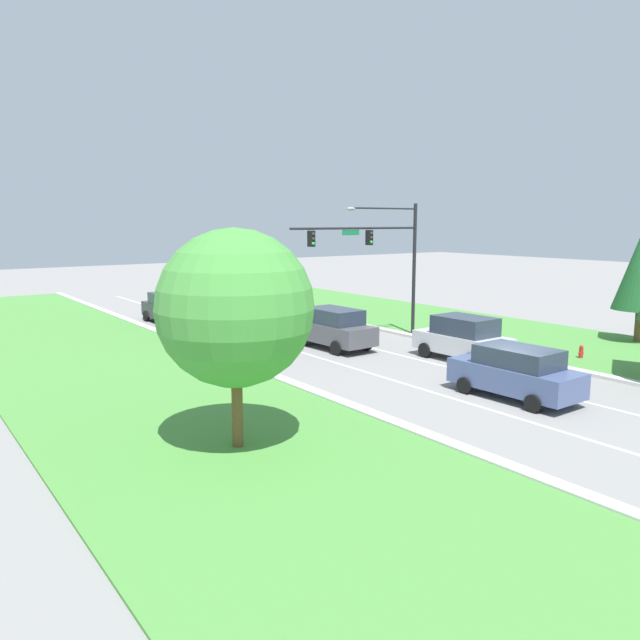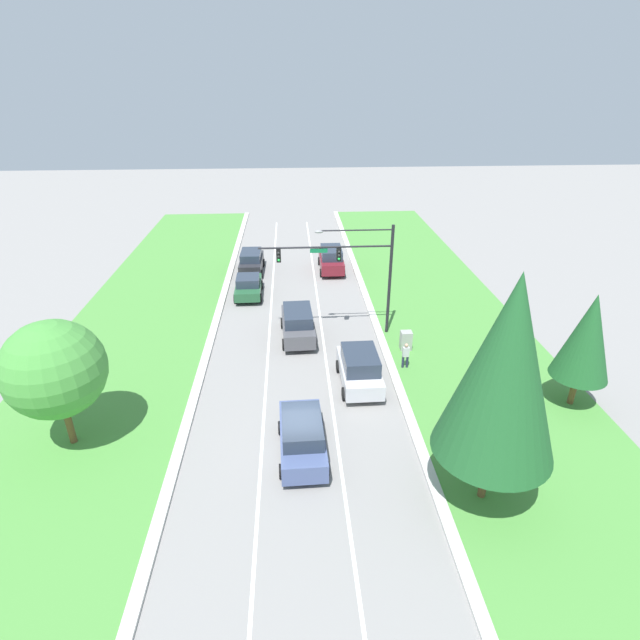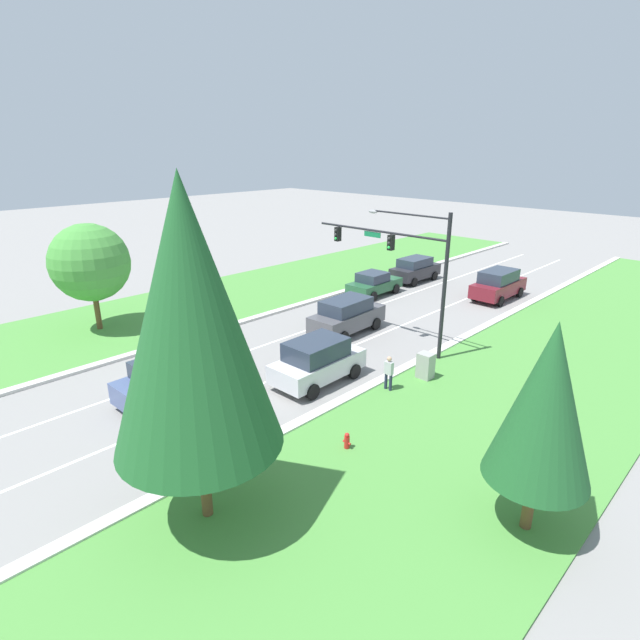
# 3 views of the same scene
# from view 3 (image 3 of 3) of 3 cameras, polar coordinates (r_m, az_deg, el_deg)

# --- Properties ---
(ground_plane) EXTENTS (160.00, 160.00, 0.00)m
(ground_plane) POSITION_cam_3_polar(r_m,az_deg,el_deg) (23.26, -15.99, -8.27)
(ground_plane) COLOR gray
(curb_strip_right) EXTENTS (0.50, 90.00, 0.15)m
(curb_strip_right) POSITION_cam_3_polar(r_m,az_deg,el_deg) (19.08, -7.13, -13.91)
(curb_strip_right) COLOR beige
(curb_strip_right) RESTS_ON ground_plane
(curb_strip_left) EXTENTS (0.50, 90.00, 0.15)m
(curb_strip_left) POSITION_cam_3_polar(r_m,az_deg,el_deg) (27.91, -21.90, -4.04)
(curb_strip_left) COLOR beige
(curb_strip_left) RESTS_ON ground_plane
(grass_verge_right) EXTENTS (10.00, 90.00, 0.08)m
(grass_verge_right) POSITION_cam_3_polar(r_m,az_deg,el_deg) (16.09, 5.57, -21.26)
(grass_verge_right) COLOR #4C8E3D
(grass_verge_right) RESTS_ON ground_plane
(grass_verge_left) EXTENTS (10.00, 90.00, 0.08)m
(grass_verge_left) POSITION_cam_3_polar(r_m,az_deg,el_deg) (32.54, -25.76, -1.38)
(grass_verge_left) COLOR #4C8E3D
(grass_verge_left) RESTS_ON ground_plane
(lane_stripe_inner_left) EXTENTS (0.14, 81.00, 0.01)m
(lane_stripe_inner_left) POSITION_cam_3_polar(r_m,az_deg,el_deg) (24.70, -18.12, -6.81)
(lane_stripe_inner_left) COLOR white
(lane_stripe_inner_left) RESTS_ON ground_plane
(lane_stripe_inner_right) EXTENTS (0.14, 81.00, 0.01)m
(lane_stripe_inner_right) POSITION_cam_3_polar(r_m,az_deg,el_deg) (21.87, -13.57, -9.91)
(lane_stripe_inner_right) COLOR white
(lane_stripe_inner_right) RESTS_ON ground_plane
(traffic_signal_mast) EXTENTS (8.50, 0.41, 7.51)m
(traffic_signal_mast) POSITION_cam_3_polar(r_m,az_deg,el_deg) (26.37, 9.55, 7.20)
(traffic_signal_mast) COLOR black
(traffic_signal_mast) RESTS_ON ground_plane
(graphite_suv) EXTENTS (2.35, 5.03, 2.08)m
(graphite_suv) POSITION_cam_3_polar(r_m,az_deg,el_deg) (29.26, 3.08, 0.55)
(graphite_suv) COLOR #4C4C51
(graphite_suv) RESTS_ON ground_plane
(charcoal_suv) EXTENTS (2.16, 4.63, 1.94)m
(charcoal_suv) POSITION_cam_3_polar(r_m,az_deg,el_deg) (41.31, 10.81, 5.74)
(charcoal_suv) COLOR #28282D
(charcoal_suv) RESTS_ON ground_plane
(silver_suv) EXTENTS (2.34, 4.64, 2.10)m
(silver_suv) POSITION_cam_3_polar(r_m,az_deg,el_deg) (23.15, -0.30, -4.66)
(silver_suv) COLOR silver
(silver_suv) RESTS_ON ground_plane
(slate_blue_suv) EXTENTS (2.29, 4.90, 1.95)m
(slate_blue_suv) POSITION_cam_3_polar(r_m,az_deg,el_deg) (22.66, -16.55, -6.29)
(slate_blue_suv) COLOR #475684
(slate_blue_suv) RESTS_ON ground_plane
(forest_sedan) EXTENTS (2.20, 4.45, 1.73)m
(forest_sedan) POSITION_cam_3_polar(r_m,az_deg,el_deg) (37.00, 6.19, 4.17)
(forest_sedan) COLOR #235633
(forest_sedan) RESTS_ON ground_plane
(burgundy_suv) EXTENTS (2.22, 4.99, 2.13)m
(burgundy_suv) POSITION_cam_3_polar(r_m,az_deg,el_deg) (37.94, 19.70, 3.86)
(burgundy_suv) COLOR maroon
(burgundy_suv) RESTS_ON ground_plane
(utility_cabinet) EXTENTS (0.70, 0.60, 1.32)m
(utility_cabinet) POSITION_cam_3_polar(r_m,az_deg,el_deg) (24.07, 11.96, -5.21)
(utility_cabinet) COLOR #9E9E99
(utility_cabinet) RESTS_ON ground_plane
(pedestrian) EXTENTS (0.40, 0.22, 1.69)m
(pedestrian) POSITION_cam_3_polar(r_m,az_deg,el_deg) (22.55, 7.86, -5.91)
(pedestrian) COLOR #232842
(pedestrian) RESTS_ON ground_plane
(fire_hydrant) EXTENTS (0.34, 0.20, 0.70)m
(fire_hydrant) POSITION_cam_3_polar(r_m,az_deg,el_deg) (18.62, 3.09, -13.70)
(fire_hydrant) COLOR red
(fire_hydrant) RESTS_ON ground_plane
(conifer_near_right_tree) EXTENTS (4.66, 4.66, 10.00)m
(conifer_near_right_tree) POSITION_cam_3_polar(r_m,az_deg,el_deg) (13.30, -14.62, 0.19)
(conifer_near_right_tree) COLOR brown
(conifer_near_right_tree) RESTS_ON ground_plane
(oak_near_left_tree) EXTENTS (4.48, 4.48, 6.36)m
(oak_near_left_tree) POSITION_cam_3_polar(r_m,az_deg,el_deg) (31.72, -24.81, 5.97)
(oak_near_left_tree) COLOR brown
(oak_near_left_tree) RESTS_ON ground_plane
(conifer_far_right_tree) EXTENTS (2.86, 2.86, 6.38)m
(conifer_far_right_tree) POSITION_cam_3_polar(r_m,az_deg,el_deg) (14.55, 24.40, -8.68)
(conifer_far_right_tree) COLOR brown
(conifer_far_right_tree) RESTS_ON ground_plane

